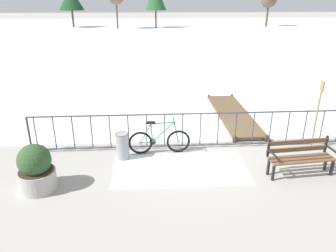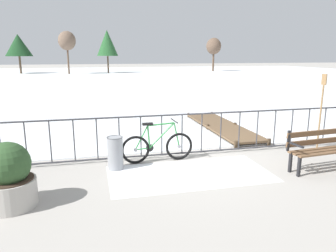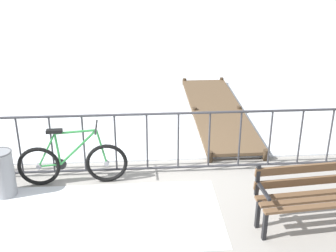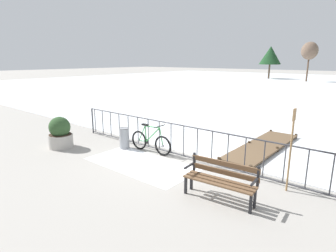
{
  "view_description": "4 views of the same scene",
  "coord_description": "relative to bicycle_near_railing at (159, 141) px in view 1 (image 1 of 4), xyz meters",
  "views": [
    {
      "loc": [
        -1.19,
        -8.27,
        4.09
      ],
      "look_at": [
        -0.68,
        -0.22,
        0.79
      ],
      "focal_mm": 34.16,
      "sensor_mm": 36.0,
      "label": 1
    },
    {
      "loc": [
        -2.35,
        -7.17,
        2.46
      ],
      "look_at": [
        -0.64,
        -0.16,
        0.82
      ],
      "focal_mm": 33.67,
      "sensor_mm": 36.0,
      "label": 2
    },
    {
      "loc": [
        0.15,
        -6.42,
        3.62
      ],
      "look_at": [
        0.58,
        -0.2,
        0.92
      ],
      "focal_mm": 46.83,
      "sensor_mm": 36.0,
      "label": 3
    },
    {
      "loc": [
        5.17,
        -6.65,
        3.04
      ],
      "look_at": [
        -0.3,
        -0.1,
        0.98
      ],
      "focal_mm": 29.56,
      "sensor_mm": 36.0,
      "label": 4
    }
  ],
  "objects": [
    {
      "name": "railing_fence",
      "position": [
        0.92,
        0.26,
        0.19
      ],
      "size": [
        9.06,
        0.06,
        1.07
      ],
      "color": "#38383D",
      "rests_on": "ground"
    },
    {
      "name": "wooden_dock",
      "position": [
        2.77,
        2.7,
        -0.25
      ],
      "size": [
        1.1,
        4.38,
        0.2
      ],
      "color": "brown",
      "rests_on": "ground"
    },
    {
      "name": "snow_patch",
      "position": [
        0.5,
        -0.94,
        -0.36
      ],
      "size": [
        3.39,
        1.7,
        0.01
      ],
      "primitive_type": "cube",
      "color": "white",
      "rests_on": "ground"
    },
    {
      "name": "planter_with_shrub",
      "position": [
        -2.81,
        -1.63,
        0.14
      ],
      "size": [
        0.83,
        0.83,
        1.1
      ],
      "color": "#ADA8A0",
      "rests_on": "ground"
    },
    {
      "name": "ground_plane",
      "position": [
        0.92,
        0.26,
        -0.37
      ],
      "size": [
        160.0,
        160.0,
        0.0
      ],
      "primitive_type": "plane",
      "color": "#9E9991"
    },
    {
      "name": "trash_bin",
      "position": [
        -1.0,
        -0.27,
        0.0
      ],
      "size": [
        0.35,
        0.35,
        0.73
      ],
      "color": "gray",
      "rests_on": "ground"
    },
    {
      "name": "oar_upright",
      "position": [
        4.39,
        0.04,
        0.77
      ],
      "size": [
        0.04,
        0.16,
        1.98
      ],
      "color": "#937047",
      "rests_on": "ground"
    },
    {
      "name": "frozen_pond",
      "position": [
        0.92,
        28.66,
        -0.35
      ],
      "size": [
        80.0,
        56.0,
        0.03
      ],
      "primitive_type": "cube",
      "color": "white",
      "rests_on": "ground"
    },
    {
      "name": "bicycle_near_railing",
      "position": [
        0.0,
        0.0,
        0.0
      ],
      "size": [
        1.71,
        0.52,
        0.97
      ],
      "color": "black",
      "rests_on": "ground"
    },
    {
      "name": "park_bench",
      "position": [
        3.37,
        -1.3,
        0.14
      ],
      "size": [
        1.64,
        0.62,
        0.89
      ],
      "color": "brown",
      "rests_on": "ground"
    }
  ]
}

